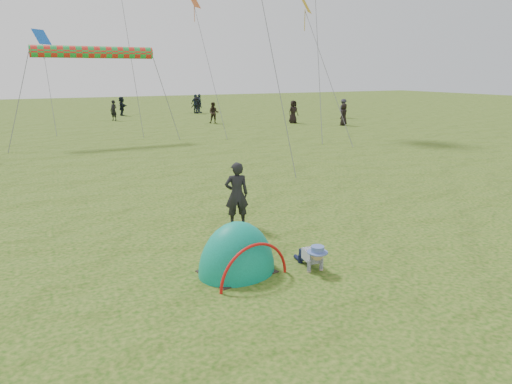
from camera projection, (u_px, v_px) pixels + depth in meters
name	position (u px, v px, depth m)	size (l,w,h in m)	color
ground	(300.00, 289.00, 8.29)	(140.00, 140.00, 0.00)	#0F4007
crawling_toddler	(312.00, 255.00, 9.08)	(0.51, 0.74, 0.56)	black
popup_tent	(237.00, 272.00, 8.99)	(1.59, 1.31, 2.05)	#0B775B
standing_adult	(237.00, 194.00, 11.50)	(0.60, 0.40, 1.66)	black
crowd_person_0	(114.00, 110.00, 36.85)	(0.60, 0.39, 1.64)	black
crowd_person_2	(199.00, 103.00, 43.91)	(1.05, 0.44, 1.79)	#2E3D47
crowd_person_3	(197.00, 105.00, 43.29)	(1.02, 0.59, 1.59)	black
crowd_person_10	(344.00, 114.00, 33.54)	(0.78, 0.51, 1.60)	black
crowd_person_11	(122.00, 106.00, 41.04)	(1.57, 0.50, 1.69)	black
crowd_person_13	(214.00, 113.00, 34.83)	(0.78, 0.61, 1.61)	black
crowd_person_14	(196.00, 104.00, 43.31)	(1.05, 0.44, 1.79)	#1D2935
crowd_person_15	(343.00, 108.00, 39.02)	(1.04, 0.60, 1.61)	#292734
crowd_person_16	(293.00, 112.00, 35.04)	(0.85, 0.55, 1.73)	black
rainbow_tube_kite	(94.00, 52.00, 24.73)	(0.64, 0.64, 6.35)	red
diamond_kite_2	(305.00, 4.00, 26.22)	(1.18, 1.18, 0.00)	gold
diamond_kite_4	(41.00, 37.00, 30.74)	(1.15, 1.15, 0.00)	blue
diamond_kite_7	(194.00, 0.00, 28.88)	(1.02, 1.02, 0.00)	orange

